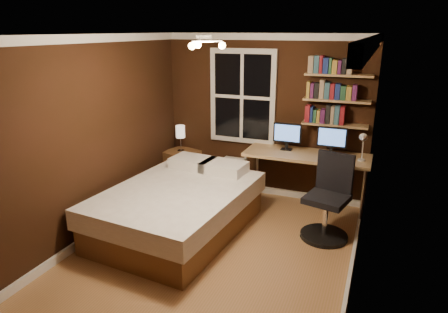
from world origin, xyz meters
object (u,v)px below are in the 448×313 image
at_px(bedside_lamp, 181,138).
at_px(desk_lamp, 363,147).
at_px(nightstand, 182,168).
at_px(bed, 179,208).
at_px(desk, 306,158).
at_px(office_chair, 328,206).
at_px(radiator, 235,174).
at_px(monitor_right, 332,141).
at_px(monitor_left, 287,137).

xyz_separation_m(bedside_lamp, desk_lamp, (2.85, -0.22, 0.23)).
bearing_deg(nightstand, bed, -45.29).
distance_m(desk, office_chair, 0.95).
bearing_deg(desk_lamp, bedside_lamp, 175.61).
bearing_deg(radiator, monitor_right, -5.99).
relative_size(nightstand, monitor_left, 1.48).
bearing_deg(office_chair, desk_lamp, 77.39).
height_order(desk, monitor_right, monitor_right).
relative_size(bed, office_chair, 2.13).
height_order(monitor_left, office_chair, monitor_left).
bearing_deg(desk, monitor_left, 164.48).
xyz_separation_m(radiator, office_chair, (1.63, -1.01, 0.15)).
relative_size(nightstand, bedside_lamp, 1.41).
relative_size(desk_lamp, office_chair, 0.40).
bearing_deg(desk, bedside_lamp, 177.21).
height_order(monitor_right, office_chair, monitor_right).
bearing_deg(monitor_right, radiator, 174.01).
bearing_deg(monitor_left, monitor_right, 0.00).
height_order(nightstand, monitor_right, monitor_right).
bearing_deg(monitor_left, radiator, 169.67).
height_order(bedside_lamp, office_chair, office_chair).
bearing_deg(bed, nightstand, 121.40).
distance_m(bed, bedside_lamp, 1.67).
xyz_separation_m(bedside_lamp, monitor_left, (1.78, -0.01, 0.21)).
bearing_deg(bed, monitor_left, 57.66).
bearing_deg(monitor_left, desk_lamp, -10.87).
relative_size(desk, office_chair, 1.63).
bearing_deg(monitor_right, desk, -164.67).
bearing_deg(monitor_left, nightstand, 179.56).
bearing_deg(office_chair, desk, 133.19).
height_order(bedside_lamp, monitor_left, monitor_left).
height_order(bedside_lamp, radiator, bedside_lamp).
height_order(bedside_lamp, monitor_right, monitor_right).
xyz_separation_m(monitor_left, office_chair, (0.75, -0.85, -0.62)).
height_order(monitor_left, desk_lamp, desk_lamp).
bearing_deg(bedside_lamp, bed, -63.52).
xyz_separation_m(nightstand, monitor_right, (2.42, -0.01, 0.74)).
distance_m(bed, monitor_left, 1.91).
xyz_separation_m(bedside_lamp, radiator, (0.91, 0.15, -0.55)).
distance_m(nightstand, monitor_right, 2.53).
relative_size(radiator, desk, 0.31).
relative_size(bedside_lamp, monitor_right, 1.05).
relative_size(nightstand, radiator, 1.10).
bearing_deg(monitor_right, bed, -140.57).
bearing_deg(nightstand, monitor_left, 17.78).
bearing_deg(nightstand, desk, 15.43).
bearing_deg(office_chair, radiator, 161.58).
distance_m(bed, desk_lamp, 2.57).
relative_size(nightstand, desk_lamp, 1.40).
bearing_deg(desk, bed, -136.48).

